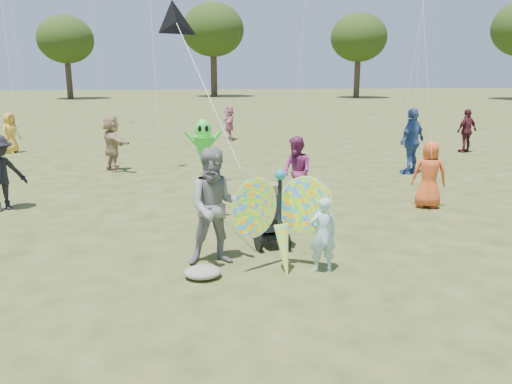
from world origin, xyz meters
TOP-DOWN VIEW (x-y plane):
  - ground at (0.00, 0.00)m, footprint 160.00×160.00m
  - child_girl at (0.72, 0.80)m, footprint 0.45×0.32m
  - adult_man at (-0.85, 1.33)m, footprint 0.92×0.73m
  - grey_bag at (-1.09, 0.77)m, footprint 0.55×0.45m
  - crowd_a at (4.01, 4.05)m, footprint 0.84×0.68m
  - crowd_b at (-5.29, 5.06)m, footprint 1.22×1.15m
  - crowd_c at (5.27, 7.72)m, footprint 1.20×1.04m
  - crowd_d at (-3.53, 9.32)m, footprint 1.21×1.62m
  - crowd_e at (1.10, 4.46)m, footprint 0.82×0.93m
  - crowd_g at (-7.78, 13.40)m, footprint 0.78×0.87m
  - crowd_h at (9.06, 11.24)m, footprint 1.03×0.70m
  - crowd_j at (0.56, 15.96)m, footprint 0.46×1.40m
  - jogging_stroller at (0.12, 2.16)m, footprint 0.65×1.11m
  - butterfly_kite at (0.10, 0.89)m, footprint 1.74×0.75m
  - delta_kite_rig at (-1.38, 3.20)m, footprint 1.39×2.11m
  - alien_kite at (-0.85, 7.25)m, footprint 1.12×0.69m
  - tree_line at (3.67, 44.99)m, footprint 91.78×33.60m

SIDE VIEW (x-z plane):
  - ground at x=0.00m, z-range 0.00..0.00m
  - grey_bag at x=-1.09m, z-range 0.00..0.18m
  - child_girl at x=0.72m, z-range 0.00..1.17m
  - jogging_stroller at x=0.12m, z-range 0.07..1.16m
  - crowd_g at x=-7.78m, z-range 0.00..1.49m
  - crowd_a at x=4.01m, z-range 0.00..1.50m
  - crowd_j at x=0.56m, z-range 0.00..1.50m
  - crowd_e at x=1.10m, z-range 0.00..1.58m
  - butterfly_kite at x=0.10m, z-range -0.09..1.68m
  - crowd_h at x=9.06m, z-range 0.00..1.62m
  - crowd_b at x=-5.29m, z-range 0.00..1.65m
  - crowd_d at x=-3.53m, z-range 0.00..1.70m
  - adult_man at x=-0.85m, z-range 0.00..1.85m
  - alien_kite at x=-0.85m, z-range 0.10..1.84m
  - crowd_c at x=5.27m, z-range 0.00..1.94m
  - delta_kite_rig at x=-1.38m, z-range 2.42..5.15m
  - tree_line at x=3.67m, z-range 1.47..12.25m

